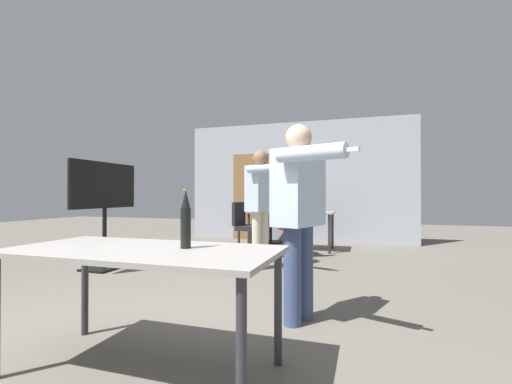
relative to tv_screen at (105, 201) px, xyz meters
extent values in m
cube|color=#A3A8B2|center=(2.06, 3.80, 0.40)|extent=(5.22, 0.10, 2.75)
cube|color=olive|center=(0.96, 3.75, 0.05)|extent=(0.90, 0.02, 2.05)
cube|color=gray|center=(2.31, -2.27, -0.25)|extent=(1.64, 0.78, 0.03)
cylinder|color=#2D2D33|center=(3.06, -2.60, -0.62)|extent=(0.05, 0.05, 0.71)
cylinder|color=#2D2D33|center=(1.55, -1.94, -0.62)|extent=(0.05, 0.05, 0.71)
cylinder|color=#2D2D33|center=(3.06, -1.94, -0.62)|extent=(0.05, 0.05, 0.71)
cube|color=gray|center=(2.08, 2.59, -0.25)|extent=(1.88, 0.72, 0.03)
cylinder|color=#2D2D33|center=(1.20, 2.29, -0.62)|extent=(0.05, 0.05, 0.71)
cylinder|color=#2D2D33|center=(2.96, 2.29, -0.62)|extent=(0.05, 0.05, 0.71)
cylinder|color=#2D2D33|center=(1.20, 2.89, -0.62)|extent=(0.05, 0.05, 0.71)
cylinder|color=#2D2D33|center=(2.96, 2.89, -0.62)|extent=(0.05, 0.05, 0.71)
cube|color=black|center=(0.00, 0.00, -0.96)|extent=(0.44, 0.56, 0.03)
cylinder|color=black|center=(0.00, 0.00, -0.52)|extent=(0.06, 0.06, 0.84)
cube|color=black|center=(0.00, 0.00, 0.23)|extent=(0.04, 1.26, 0.66)
cube|color=black|center=(-0.02, 0.00, 0.23)|extent=(0.01, 1.16, 0.58)
cylinder|color=beige|center=(2.17, 0.79, -0.56)|extent=(0.13, 0.13, 0.83)
cylinder|color=beige|center=(2.11, 0.62, -0.56)|extent=(0.13, 0.13, 0.83)
cube|color=silver|center=(2.14, 0.70, 0.18)|extent=(0.37, 0.49, 0.65)
sphere|color=#936B4C|center=(2.14, 0.70, 0.62)|extent=(0.23, 0.23, 0.23)
cylinder|color=silver|center=(2.22, 0.96, 0.16)|extent=(0.10, 0.10, 0.56)
cylinder|color=silver|center=(2.31, 0.35, 0.44)|extent=(0.57, 0.28, 0.10)
cube|color=white|center=(2.61, 0.25, 0.44)|extent=(0.13, 0.07, 0.03)
cylinder|color=#3D4C75|center=(3.09, -1.08, -0.57)|extent=(0.15, 0.15, 0.80)
cylinder|color=#3D4C75|center=(3.02, -1.27, -0.57)|extent=(0.15, 0.15, 0.80)
cube|color=silver|center=(3.05, -1.17, 0.15)|extent=(0.41, 0.54, 0.63)
sphere|color=#DBAD89|center=(3.05, -1.17, 0.57)|extent=(0.22, 0.22, 0.22)
cylinder|color=silver|center=(3.15, -0.90, 0.12)|extent=(0.11, 0.11, 0.55)
cylinder|color=silver|center=(3.21, -1.54, 0.39)|extent=(0.55, 0.29, 0.11)
cube|color=white|center=(3.49, -1.65, 0.39)|extent=(0.13, 0.07, 0.03)
cylinder|color=black|center=(1.57, 3.34, -0.96)|extent=(0.52, 0.52, 0.03)
cylinder|color=black|center=(1.57, 3.34, -0.76)|extent=(0.06, 0.06, 0.37)
cube|color=black|center=(1.57, 3.34, -0.53)|extent=(0.60, 0.60, 0.08)
cube|color=black|center=(1.67, 3.10, -0.28)|extent=(0.43, 0.22, 0.42)
cylinder|color=black|center=(2.40, 1.87, -0.96)|extent=(0.52, 0.52, 0.03)
cylinder|color=black|center=(2.40, 1.87, -0.73)|extent=(0.06, 0.06, 0.41)
cube|color=maroon|center=(2.40, 1.87, -0.49)|extent=(0.63, 0.63, 0.08)
cube|color=maroon|center=(2.53, 1.65, -0.24)|extent=(0.41, 0.27, 0.42)
cylinder|color=black|center=(1.64, 1.79, -0.96)|extent=(0.52, 0.52, 0.03)
cylinder|color=black|center=(1.64, 1.79, -0.74)|extent=(0.06, 0.06, 0.40)
cube|color=black|center=(1.64, 1.79, -0.50)|extent=(0.51, 0.51, 0.08)
cube|color=black|center=(1.38, 1.82, -0.25)|extent=(0.11, 0.44, 0.42)
cylinder|color=black|center=(2.55, -2.18, -0.11)|extent=(0.06, 0.06, 0.24)
cone|color=black|center=(2.55, -2.18, 0.06)|extent=(0.06, 0.06, 0.11)
cylinder|color=gold|center=(2.55, -2.18, 0.12)|extent=(0.03, 0.03, 0.01)
cylinder|color=#2866A3|center=(2.16, 2.48, -0.18)|extent=(0.07, 0.07, 0.10)
camera|label=1|loc=(3.59, -4.02, 0.09)|focal=24.00mm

